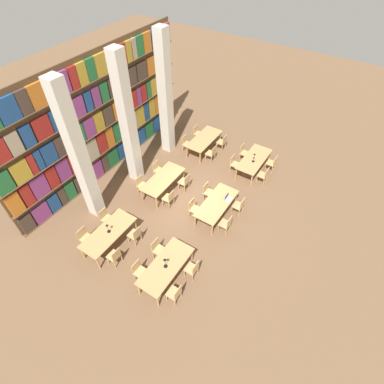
% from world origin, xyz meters
% --- Properties ---
extents(ground_plane, '(40.00, 40.00, 0.00)m').
position_xyz_m(ground_plane, '(0.00, 0.00, 0.00)').
color(ground_plane, brown).
extents(bookshelf_bank, '(10.40, 0.35, 5.50)m').
position_xyz_m(bookshelf_bank, '(-0.00, 4.58, 2.66)').
color(bookshelf_bank, brown).
rests_on(bookshelf_bank, ground_plane).
extents(pillar_left, '(0.50, 0.50, 6.00)m').
position_xyz_m(pillar_left, '(-2.62, 3.03, 3.00)').
color(pillar_left, beige).
rests_on(pillar_left, ground_plane).
extents(pillar_center, '(0.50, 0.50, 6.00)m').
position_xyz_m(pillar_center, '(0.00, 3.03, 3.00)').
color(pillar_center, beige).
rests_on(pillar_center, ground_plane).
extents(pillar_right, '(0.50, 0.50, 6.00)m').
position_xyz_m(pillar_right, '(2.62, 3.03, 3.00)').
color(pillar_right, beige).
rests_on(pillar_right, ground_plane).
extents(reading_table_0, '(2.23, 0.96, 0.75)m').
position_xyz_m(reading_table_0, '(-3.50, -1.33, 0.68)').
color(reading_table_0, tan).
rests_on(reading_table_0, ground_plane).
extents(chair_0, '(0.42, 0.40, 0.88)m').
position_xyz_m(chair_0, '(-4.05, -2.09, 0.47)').
color(chair_0, tan).
rests_on(chair_0, ground_plane).
extents(chair_1, '(0.42, 0.40, 0.88)m').
position_xyz_m(chair_1, '(-4.05, -0.56, 0.47)').
color(chair_1, tan).
rests_on(chair_1, ground_plane).
extents(chair_2, '(0.42, 0.40, 0.88)m').
position_xyz_m(chair_2, '(-2.98, -2.09, 0.47)').
color(chair_2, tan).
rests_on(chair_2, ground_plane).
extents(chair_3, '(0.42, 0.40, 0.88)m').
position_xyz_m(chair_3, '(-2.98, -0.56, 0.47)').
color(chair_3, tan).
rests_on(chair_3, ground_plane).
extents(desk_lamp_0, '(0.14, 0.14, 0.47)m').
position_xyz_m(desk_lamp_0, '(-3.53, -1.34, 1.07)').
color(desk_lamp_0, black).
rests_on(desk_lamp_0, reading_table_0).
extents(reading_table_1, '(2.23, 0.96, 0.75)m').
position_xyz_m(reading_table_1, '(-0.02, -1.37, 0.68)').
color(reading_table_1, tan).
rests_on(reading_table_1, ground_plane).
extents(chair_4, '(0.42, 0.40, 0.88)m').
position_xyz_m(chair_4, '(-0.58, -2.13, 0.47)').
color(chair_4, tan).
rests_on(chair_4, ground_plane).
extents(chair_5, '(0.42, 0.40, 0.88)m').
position_xyz_m(chair_5, '(-0.58, -0.60, 0.47)').
color(chair_5, tan).
rests_on(chair_5, ground_plane).
extents(chair_6, '(0.42, 0.40, 0.88)m').
position_xyz_m(chair_6, '(0.57, -2.13, 0.47)').
color(chair_6, tan).
rests_on(chair_6, ground_plane).
extents(chair_7, '(0.42, 0.40, 0.88)m').
position_xyz_m(chair_7, '(0.57, -0.60, 0.47)').
color(chair_7, tan).
rests_on(chair_7, ground_plane).
extents(laptop, '(0.32, 0.22, 0.21)m').
position_xyz_m(laptop, '(0.41, -1.65, 0.79)').
color(laptop, silver).
rests_on(laptop, reading_table_1).
extents(reading_table_2, '(2.23, 0.96, 0.75)m').
position_xyz_m(reading_table_2, '(3.41, -1.47, 0.68)').
color(reading_table_2, tan).
rests_on(reading_table_2, ground_plane).
extents(chair_8, '(0.42, 0.40, 0.88)m').
position_xyz_m(chair_8, '(2.89, -2.23, 0.47)').
color(chair_8, tan).
rests_on(chair_8, ground_plane).
extents(chair_9, '(0.42, 0.40, 0.88)m').
position_xyz_m(chair_9, '(2.89, -0.70, 0.47)').
color(chair_9, tan).
rests_on(chair_9, ground_plane).
extents(chair_10, '(0.42, 0.40, 0.88)m').
position_xyz_m(chair_10, '(3.92, -2.23, 0.47)').
color(chair_10, tan).
rests_on(chair_10, ground_plane).
extents(chair_11, '(0.42, 0.40, 0.88)m').
position_xyz_m(chair_11, '(3.92, -0.70, 0.47)').
color(chair_11, tan).
rests_on(chair_11, ground_plane).
extents(desk_lamp_1, '(0.14, 0.14, 0.48)m').
position_xyz_m(desk_lamp_1, '(3.19, -1.52, 1.07)').
color(desk_lamp_1, black).
rests_on(desk_lamp_1, reading_table_2).
extents(reading_table_3, '(2.23, 0.96, 0.75)m').
position_xyz_m(reading_table_3, '(-3.54, 1.33, 0.68)').
color(reading_table_3, tan).
rests_on(reading_table_3, ground_plane).
extents(chair_12, '(0.42, 0.40, 0.88)m').
position_xyz_m(chair_12, '(-4.07, 0.57, 0.47)').
color(chair_12, tan).
rests_on(chair_12, ground_plane).
extents(chair_13, '(0.42, 0.40, 0.88)m').
position_xyz_m(chair_13, '(-4.07, 2.10, 0.47)').
color(chair_13, tan).
rests_on(chair_13, ground_plane).
extents(chair_14, '(0.42, 0.40, 0.88)m').
position_xyz_m(chair_14, '(-2.94, 0.57, 0.47)').
color(chair_14, tan).
rests_on(chair_14, ground_plane).
extents(chair_15, '(0.42, 0.40, 0.88)m').
position_xyz_m(chair_15, '(-2.94, 2.10, 0.47)').
color(chair_15, tan).
rests_on(chair_15, ground_plane).
extents(desk_lamp_2, '(0.14, 0.14, 0.44)m').
position_xyz_m(desk_lamp_2, '(-3.50, 1.32, 1.04)').
color(desk_lamp_2, black).
rests_on(desk_lamp_2, reading_table_3).
extents(reading_table_4, '(2.23, 0.96, 0.75)m').
position_xyz_m(reading_table_4, '(-0.06, 1.36, 0.68)').
color(reading_table_4, tan).
rests_on(reading_table_4, ground_plane).
extents(chair_16, '(0.42, 0.40, 0.88)m').
position_xyz_m(chair_16, '(-0.67, 0.60, 0.47)').
color(chair_16, tan).
rests_on(chair_16, ground_plane).
extents(chair_17, '(0.42, 0.40, 0.88)m').
position_xyz_m(chair_17, '(-0.67, 2.13, 0.47)').
color(chair_17, tan).
rests_on(chair_17, ground_plane).
extents(chair_18, '(0.42, 0.40, 0.88)m').
position_xyz_m(chair_18, '(0.54, 0.60, 0.47)').
color(chair_18, tan).
rests_on(chair_18, ground_plane).
extents(chair_19, '(0.42, 0.40, 0.88)m').
position_xyz_m(chair_19, '(0.54, 2.13, 0.47)').
color(chair_19, tan).
rests_on(chair_19, ground_plane).
extents(reading_table_5, '(2.23, 0.96, 0.75)m').
position_xyz_m(reading_table_5, '(3.51, 1.38, 0.68)').
color(reading_table_5, tan).
rests_on(reading_table_5, ground_plane).
extents(chair_20, '(0.42, 0.40, 0.88)m').
position_xyz_m(chair_20, '(2.97, 0.62, 0.47)').
color(chair_20, tan).
rests_on(chair_20, ground_plane).
extents(chair_21, '(0.42, 0.40, 0.88)m').
position_xyz_m(chair_21, '(2.97, 2.14, 0.47)').
color(chair_21, tan).
rests_on(chair_21, ground_plane).
extents(chair_22, '(0.42, 0.40, 0.88)m').
position_xyz_m(chair_22, '(4.09, 0.62, 0.47)').
color(chair_22, tan).
rests_on(chair_22, ground_plane).
extents(chair_23, '(0.42, 0.40, 0.88)m').
position_xyz_m(chair_23, '(4.09, 2.14, 0.47)').
color(chair_23, tan).
rests_on(chair_23, ground_plane).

